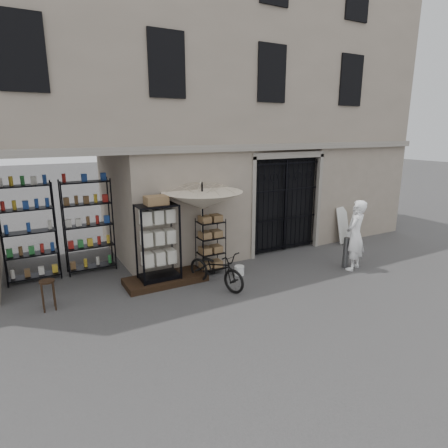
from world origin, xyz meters
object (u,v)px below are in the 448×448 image
display_cabinet (158,246)px  steel_bollard (346,253)px  white_bucket (239,270)px  bicycle (216,286)px  shopkeeper (352,269)px  market_umbrella (202,196)px  wire_rack (211,247)px  wooden_stool (48,294)px  easel_sign (348,226)px

display_cabinet → steel_bollard: 5.14m
white_bucket → bicycle: bearing=-157.4°
white_bucket → shopkeeper: white_bucket is taller
market_umbrella → steel_bollard: bearing=-21.7°
bicycle → wire_rack: bearing=51.2°
shopkeeper → white_bucket: bearing=-44.0°
white_bucket → bicycle: bicycle is taller
wire_rack → shopkeeper: wire_rack is taller
wooden_stool → steel_bollard: steel_bollard is taller
easel_sign → market_umbrella: bearing=168.0°
white_bucket → steel_bollard: (2.87, -0.95, 0.31)m
wooden_stool → easel_sign: bearing=2.0°
steel_bollard → easel_sign: (1.73, 1.55, 0.19)m
wire_rack → market_umbrella: market_umbrella is taller
display_cabinet → bicycle: size_ratio=1.16×
wooden_stool → easel_sign: (9.16, 0.32, 0.27)m
display_cabinet → steel_bollard: display_cabinet is taller
market_umbrella → easel_sign: 5.61m
shopkeeper → market_umbrella: bearing=-46.6°
steel_bollard → wooden_stool: bearing=170.6°
market_umbrella → bicycle: size_ratio=1.69×
display_cabinet → wire_rack: bearing=25.0°
display_cabinet → market_umbrella: 1.68m
wire_rack → wooden_stool: wire_rack is taller
wire_rack → market_umbrella: 1.40m
steel_bollard → shopkeeper: 0.48m
white_bucket → wooden_stool: 4.57m
steel_bollard → shopkeeper: (0.08, -0.20, -0.43)m
market_umbrella → wooden_stool: market_umbrella is taller
white_bucket → wooden_stool: (-4.55, 0.29, 0.22)m
bicycle → market_umbrella: bearing=64.9°
easel_sign → wooden_stool: bearing=169.0°
white_bucket → shopkeeper: bearing=-21.3°
white_bucket → bicycle: 0.97m
bicycle → shopkeeper: bicycle is taller
wire_rack → bicycle: wire_rack is taller
market_umbrella → steel_bollard: 4.30m
bicycle → shopkeeper: size_ratio=0.90×
display_cabinet → bicycle: 1.72m
bicycle → white_bucket: bearing=3.0°
market_umbrella → easel_sign: market_umbrella is taller
display_cabinet → white_bucket: size_ratio=7.89×
wire_rack → wooden_stool: bearing=-166.4°
bicycle → wooden_stool: bicycle is taller
wire_rack → steel_bollard: (3.45, -1.45, -0.30)m
white_bucket → shopkeeper: size_ratio=0.13×
market_umbrella → white_bucket: market_umbrella is taller
market_umbrella → shopkeeper: market_umbrella is taller
shopkeeper → wire_rack: bearing=-47.8°
white_bucket → steel_bollard: 3.04m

